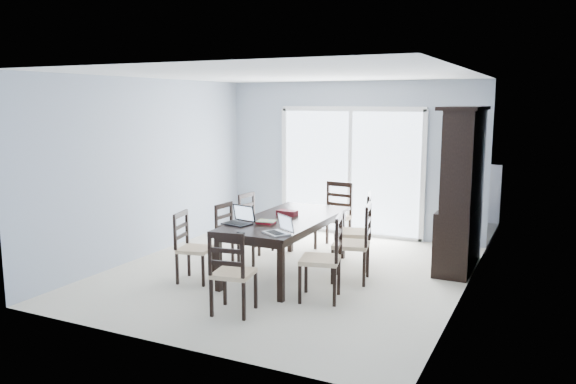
# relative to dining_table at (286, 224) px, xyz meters

# --- Properties ---
(floor) EXTENTS (5.00, 5.00, 0.00)m
(floor) POSITION_rel_dining_table_xyz_m (0.00, 0.00, -0.67)
(floor) COLOR beige
(floor) RESTS_ON ground
(ceiling) EXTENTS (5.00, 5.00, 0.00)m
(ceiling) POSITION_rel_dining_table_xyz_m (0.00, 0.00, 1.93)
(ceiling) COLOR white
(ceiling) RESTS_ON back_wall
(back_wall) EXTENTS (4.50, 0.02, 2.60)m
(back_wall) POSITION_rel_dining_table_xyz_m (0.00, 2.50, 0.63)
(back_wall) COLOR #99A5B6
(back_wall) RESTS_ON floor
(wall_left) EXTENTS (0.02, 5.00, 2.60)m
(wall_left) POSITION_rel_dining_table_xyz_m (-2.25, 0.00, 0.63)
(wall_left) COLOR #99A5B6
(wall_left) RESTS_ON floor
(wall_right) EXTENTS (0.02, 5.00, 2.60)m
(wall_right) POSITION_rel_dining_table_xyz_m (2.25, 0.00, 0.63)
(wall_right) COLOR #99A5B6
(wall_right) RESTS_ON floor
(balcony) EXTENTS (4.50, 2.00, 0.10)m
(balcony) POSITION_rel_dining_table_xyz_m (0.00, 3.50, -0.72)
(balcony) COLOR gray
(balcony) RESTS_ON ground
(railing) EXTENTS (4.50, 0.06, 1.10)m
(railing) POSITION_rel_dining_table_xyz_m (0.00, 4.50, -0.12)
(railing) COLOR #99999E
(railing) RESTS_ON balcony
(dining_table) EXTENTS (1.00, 2.20, 0.75)m
(dining_table) POSITION_rel_dining_table_xyz_m (0.00, 0.00, 0.00)
(dining_table) COLOR black
(dining_table) RESTS_ON floor
(china_hutch) EXTENTS (0.50, 1.38, 2.20)m
(china_hutch) POSITION_rel_dining_table_xyz_m (2.02, 1.25, 0.40)
(china_hutch) COLOR black
(china_hutch) RESTS_ON floor
(sliding_door) EXTENTS (2.52, 0.05, 2.18)m
(sliding_door) POSITION_rel_dining_table_xyz_m (0.00, 2.48, 0.41)
(sliding_door) COLOR silver
(sliding_door) RESTS_ON floor
(chair_left_near) EXTENTS (0.47, 0.46, 1.03)m
(chair_left_near) POSITION_rel_dining_table_xyz_m (-0.97, -0.83, -0.13)
(chair_left_near) COLOR black
(chair_left_near) RESTS_ON floor
(chair_left_mid) EXTENTS (0.42, 0.41, 1.03)m
(chair_left_mid) POSITION_rel_dining_table_xyz_m (-0.81, -0.09, -0.13)
(chair_left_mid) COLOR black
(chair_left_mid) RESTS_ON floor
(chair_left_far) EXTENTS (0.44, 0.43, 1.02)m
(chair_left_far) POSITION_rel_dining_table_xyz_m (-0.96, 0.78, -0.13)
(chair_left_far) COLOR black
(chair_left_far) RESTS_ON floor
(chair_right_near) EXTENTS (0.54, 0.53, 1.16)m
(chair_right_near) POSITION_rel_dining_table_xyz_m (0.88, -0.71, -0.06)
(chair_right_near) COLOR black
(chair_right_near) RESTS_ON floor
(chair_right_mid) EXTENTS (0.53, 0.51, 1.16)m
(chair_right_mid) POSITION_rel_dining_table_xyz_m (0.97, 0.09, -0.06)
(chair_right_mid) COLOR black
(chair_right_mid) RESTS_ON floor
(chair_right_far) EXTENTS (0.56, 0.55, 1.20)m
(chair_right_far) POSITION_rel_dining_table_xyz_m (0.79, 0.66, -0.04)
(chair_right_far) COLOR black
(chair_right_far) RESTS_ON floor
(chair_end_near) EXTENTS (0.47, 0.48, 1.08)m
(chair_end_near) POSITION_rel_dining_table_xyz_m (0.12, -1.61, -0.10)
(chair_end_near) COLOR black
(chair_end_near) RESTS_ON floor
(chair_end_far) EXTENTS (0.48, 0.49, 1.18)m
(chair_end_far) POSITION_rel_dining_table_xyz_m (0.10, 1.57, -0.05)
(chair_end_far) COLOR black
(chair_end_far) RESTS_ON floor
(laptop_dark) EXTENTS (0.37, 0.29, 0.23)m
(laptop_dark) POSITION_rel_dining_table_xyz_m (-0.38, -0.63, 0.13)
(laptop_dark) COLOR black
(laptop_dark) RESTS_ON dining_table
(laptop_silver) EXTENTS (0.38, 0.35, 0.21)m
(laptop_silver) POSITION_rel_dining_table_xyz_m (0.29, -0.86, 0.13)
(laptop_silver) COLOR #BABABD
(laptop_silver) RESTS_ON dining_table
(book_stack) EXTENTS (0.25, 0.21, 0.04)m
(book_stack) POSITION_rel_dining_table_xyz_m (-0.08, -0.41, 0.10)
(book_stack) COLOR maroon
(book_stack) RESTS_ON dining_table
(cell_phone) EXTENTS (0.11, 0.09, 0.01)m
(cell_phone) POSITION_rel_dining_table_xyz_m (-0.11, -1.00, 0.08)
(cell_phone) COLOR black
(cell_phone) RESTS_ON dining_table
(game_box) EXTENTS (0.28, 0.16, 0.07)m
(game_box) POSITION_rel_dining_table_xyz_m (-0.06, 0.16, 0.11)
(game_box) COLOR #4F110F
(game_box) RESTS_ON dining_table
(hot_tub) EXTENTS (1.82, 1.64, 0.91)m
(hot_tub) POSITION_rel_dining_table_xyz_m (-0.65, 3.50, -0.22)
(hot_tub) COLOR maroon
(hot_tub) RESTS_ON balcony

